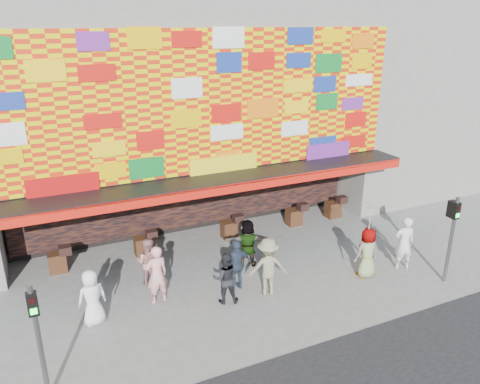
# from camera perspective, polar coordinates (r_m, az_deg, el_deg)

# --- Properties ---
(ground) EXTENTS (90.00, 90.00, 0.00)m
(ground) POSITION_cam_1_polar(r_m,az_deg,el_deg) (14.93, 2.33, -13.21)
(ground) COLOR slate
(ground) RESTS_ON ground
(shop_building) EXTENTS (15.20, 9.40, 10.00)m
(shop_building) POSITION_cam_1_polar(r_m,az_deg,el_deg) (20.30, -8.19, 11.53)
(shop_building) COLOR gray
(shop_building) RESTS_ON ground
(neighbor_right) EXTENTS (11.00, 8.00, 12.00)m
(neighbor_right) POSITION_cam_1_polar(r_m,az_deg,el_deg) (26.84, 20.35, 14.23)
(neighbor_right) COLOR gray
(neighbor_right) RESTS_ON ground
(signal_left) EXTENTS (0.22, 0.20, 3.00)m
(signal_left) POSITION_cam_1_polar(r_m,az_deg,el_deg) (11.49, -23.46, -15.28)
(signal_left) COLOR #59595B
(signal_left) RESTS_ON ground
(signal_right) EXTENTS (0.22, 0.20, 3.00)m
(signal_right) POSITION_cam_1_polar(r_m,az_deg,el_deg) (16.57, 24.48, -4.29)
(signal_right) COLOR #59595B
(signal_right) RESTS_ON ground
(ped_a) EXTENTS (0.92, 0.69, 1.69)m
(ped_a) POSITION_cam_1_polar(r_m,az_deg,el_deg) (14.19, -17.59, -12.16)
(ped_a) COLOR white
(ped_a) RESTS_ON ground
(ped_b) EXTENTS (0.74, 0.54, 1.88)m
(ped_b) POSITION_cam_1_polar(r_m,az_deg,el_deg) (14.67, -10.09, -9.88)
(ped_b) COLOR pink
(ped_b) RESTS_ON ground
(ped_c) EXTENTS (0.96, 0.85, 1.65)m
(ped_c) POSITION_cam_1_polar(r_m,az_deg,el_deg) (14.51, -1.79, -10.44)
(ped_c) COLOR black
(ped_c) RESTS_ON ground
(ped_d) EXTENTS (1.38, 1.00, 1.91)m
(ped_d) POSITION_cam_1_polar(r_m,az_deg,el_deg) (14.87, 3.42, -9.07)
(ped_d) COLOR gray
(ped_d) RESTS_ON ground
(ped_e) EXTENTS (1.05, 0.52, 1.72)m
(ped_e) POSITION_cam_1_polar(r_m,az_deg,el_deg) (15.13, -0.39, -8.88)
(ped_e) COLOR #2D3A4F
(ped_e) RESTS_ON ground
(ped_f) EXTENTS (1.69, 1.06, 1.74)m
(ped_f) POSITION_cam_1_polar(r_m,az_deg,el_deg) (16.51, 0.94, -6.24)
(ped_f) COLOR gray
(ped_f) RESTS_ON ground
(ped_g) EXTENTS (0.88, 0.59, 1.76)m
(ped_g) POSITION_cam_1_polar(r_m,az_deg,el_deg) (16.40, 15.25, -7.16)
(ped_g) COLOR gray
(ped_g) RESTS_ON ground
(ped_h) EXTENTS (0.82, 0.67, 1.94)m
(ped_h) POSITION_cam_1_polar(r_m,az_deg,el_deg) (17.24, 19.38, -5.90)
(ped_h) COLOR silver
(ped_h) RESTS_ON ground
(ped_i) EXTENTS (1.00, 0.95, 1.63)m
(ped_i) POSITION_cam_1_polar(r_m,az_deg,el_deg) (15.69, -11.13, -8.37)
(ped_i) COLOR tan
(ped_i) RESTS_ON ground
(parasol) EXTENTS (1.41, 1.43, 1.96)m
(parasol) POSITION_cam_1_polar(r_m,az_deg,el_deg) (15.85, 15.69, -2.89)
(parasol) COLOR beige
(parasol) RESTS_ON ground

